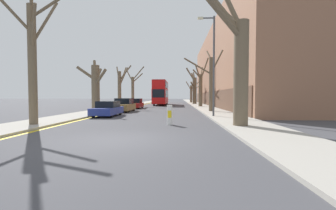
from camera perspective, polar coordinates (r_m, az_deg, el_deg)
name	(u,v)px	position (r m, az deg, el deg)	size (l,w,h in m)	color
ground_plane	(117,140)	(9.06, -12.85, -8.64)	(300.00, 300.00, 0.00)	#424247
sidewalk_left	(145,103)	(59.24, -5.81, 0.60)	(3.07, 120.00, 0.12)	#A39E93
sidewalk_right	(193,103)	(58.72, 6.47, 0.59)	(3.07, 120.00, 0.12)	#A39E93
building_facade_right	(237,69)	(42.31, 17.13, 8.85)	(10.08, 48.91, 13.36)	#93664C
kerb_line_stripe	(152,103)	(59.01, -4.17, 0.55)	(0.24, 120.00, 0.01)	yellow
street_tree_left_0	(33,56)	(14.85, -31.09, 10.62)	(2.87, 4.05, 7.85)	brown
street_tree_left_1	(95,87)	(23.19, -17.94, 4.46)	(3.28, 2.85, 5.46)	brown
street_tree_left_2	(120,87)	(32.29, -12.06, 4.60)	(2.72, 3.11, 6.03)	brown
street_tree_left_3	(133,89)	(40.49, -8.84, 4.14)	(3.83, 2.76, 6.76)	brown
street_tree_right_0	(238,63)	(12.90, 17.42, 10.13)	(2.74, 2.90, 7.80)	brown
street_tree_right_1	(211,82)	(24.68, 10.76, 5.88)	(4.07, 2.80, 6.93)	brown
street_tree_right_2	(201,86)	(36.22, 8.26, 4.68)	(2.57, 4.61, 7.66)	brown
street_tree_right_3	(194,88)	(48.58, 6.66, 4.19)	(2.32, 3.35, 7.92)	brown
street_tree_right_4	(192,92)	(59.78, 6.02, 3.31)	(3.94, 3.51, 5.95)	brown
double_decker_bus	(161,92)	(44.69, -1.82, 3.40)	(2.44, 11.21, 4.67)	red
parked_car_0	(108,109)	(20.05, -15.06, -0.96)	(1.75, 4.25, 1.28)	navy
parked_car_1	(124,105)	(25.63, -11.13, -0.07)	(1.85, 4.55, 1.49)	olive
parked_car_2	(135,104)	(32.08, -8.32, 0.32)	(1.81, 4.32, 1.40)	maroon
lamp_post	(213,61)	(18.73, 11.27, 10.83)	(1.40, 0.20, 8.11)	#4C4F54
traffic_bollard	(170,115)	(13.45, 0.42, -2.53)	(0.32, 0.33, 1.17)	white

